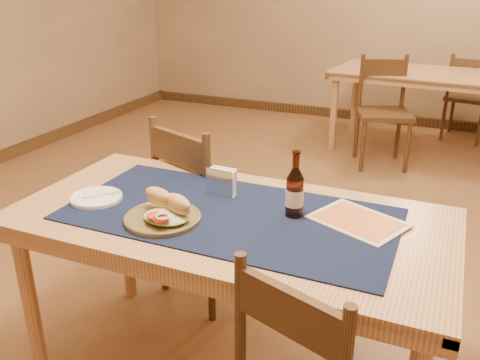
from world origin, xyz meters
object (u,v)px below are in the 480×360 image
at_px(chair_main_far, 206,207).
at_px(beer_bottle, 295,192).
at_px(sandwich_plate, 165,214).
at_px(napkin_holder, 222,182).
at_px(main_table, 229,235).
at_px(back_table, 430,82).

height_order(chair_main_far, beer_bottle, beer_bottle).
xyz_separation_m(chair_main_far, sandwich_plate, (0.17, -0.65, 0.29)).
relative_size(beer_bottle, napkin_holder, 1.94).
bearing_deg(beer_bottle, chair_main_far, 143.61).
xyz_separation_m(sandwich_plate, napkin_holder, (0.08, 0.29, 0.02)).
distance_m(main_table, napkin_holder, 0.23).
bearing_deg(chair_main_far, sandwich_plate, -75.11).
xyz_separation_m(back_table, napkin_holder, (-0.56, -3.21, 0.14)).
relative_size(back_table, chair_main_far, 1.86).
height_order(sandwich_plate, beer_bottle, beer_bottle).
xyz_separation_m(chair_main_far, beer_bottle, (0.58, -0.43, 0.35)).
distance_m(back_table, napkin_holder, 3.26).
distance_m(back_table, beer_bottle, 3.29).
relative_size(back_table, beer_bottle, 7.19).
bearing_deg(napkin_holder, chair_main_far, 125.73).
bearing_deg(beer_bottle, main_table, -160.47).
relative_size(main_table, back_table, 0.91).
bearing_deg(back_table, main_table, -97.88).
bearing_deg(napkin_holder, back_table, 80.03).
bearing_deg(back_table, beer_bottle, -94.24).
xyz_separation_m(main_table, back_table, (0.46, 3.36, 0.00)).
bearing_deg(sandwich_plate, napkin_holder, 73.99).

